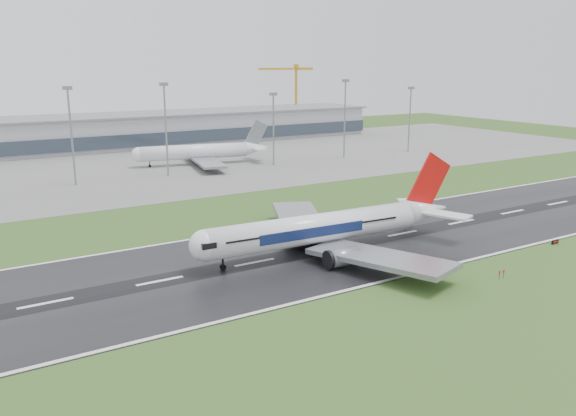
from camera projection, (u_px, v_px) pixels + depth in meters
ground at (402, 234)px, 138.05m from camera, size 520.00×520.00×0.00m
runway at (402, 234)px, 138.04m from camera, size 400.00×45.00×0.10m
apron at (198, 161)px, 241.67m from camera, size 400.00×130.00×0.08m
terminal at (151, 130)px, 289.61m from camera, size 240.00×36.00×15.00m
main_airliner at (333, 209)px, 122.86m from camera, size 66.90×64.04×18.79m
parked_airliner at (199, 144)px, 232.06m from camera, size 65.54×62.46×16.56m
tower_crane at (296, 98)px, 347.16m from camera, size 39.95×7.44×39.87m
runway_sign at (555, 242)px, 129.93m from camera, size 2.28×0.92×1.04m
floodmast_1 at (72, 139)px, 189.75m from camera, size 0.64×0.64×31.36m
floodmast_2 at (166, 132)px, 205.96m from camera, size 0.64×0.64×32.00m
floodmast_3 at (273, 131)px, 228.79m from camera, size 0.64×0.64×27.50m
floodmast_4 at (345, 121)px, 245.89m from camera, size 0.64×0.64×32.16m
floodmast_5 at (410, 121)px, 265.03m from camera, size 0.64×0.64×28.38m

